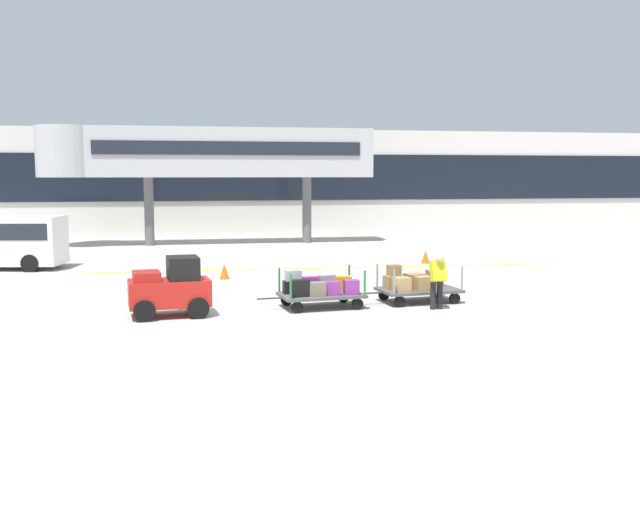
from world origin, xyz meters
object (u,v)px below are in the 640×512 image
(baggage_cart_lead, at_px, (320,289))
(shuttle_van, at_px, (0,238))
(baggage_tug, at_px, (171,288))
(safety_cone_far, at_px, (224,271))
(baggage_cart_middle, at_px, (415,285))
(baggage_handler, at_px, (438,279))
(safety_cone_near, at_px, (426,257))

(baggage_cart_lead, xyz_separation_m, shuttle_van, (-10.89, 10.45, 0.71))
(baggage_tug, bearing_deg, safety_cone_far, 74.85)
(baggage_cart_lead, xyz_separation_m, baggage_cart_middle, (2.91, 0.34, -0.01))
(baggage_cart_lead, height_order, baggage_cart_middle, same)
(baggage_cart_middle, bearing_deg, baggage_handler, -79.58)
(baggage_cart_lead, bearing_deg, baggage_tug, -173.30)
(shuttle_van, bearing_deg, safety_cone_far, -27.17)
(baggage_tug, relative_size, shuttle_van, 0.44)
(baggage_tug, relative_size, baggage_handler, 1.41)
(baggage_cart_lead, distance_m, baggage_cart_middle, 2.93)
(baggage_cart_middle, distance_m, safety_cone_far, 7.77)
(baggage_handler, bearing_deg, shuttle_van, 140.99)
(baggage_tug, height_order, safety_cone_near, baggage_tug)
(baggage_cart_lead, height_order, baggage_handler, baggage_handler)
(baggage_cart_lead, relative_size, baggage_cart_middle, 1.00)
(baggage_handler, height_order, safety_cone_near, baggage_handler)
(safety_cone_far, bearing_deg, baggage_cart_middle, -47.47)
(baggage_handler, bearing_deg, safety_cone_far, 128.14)
(baggage_tug, xyz_separation_m, baggage_cart_lead, (4.11, 0.48, -0.23))
(baggage_cart_middle, distance_m, safety_cone_near, 9.32)
(safety_cone_far, bearing_deg, shuttle_van, 152.83)
(safety_cone_near, distance_m, safety_cone_far, 9.11)
(baggage_handler, distance_m, shuttle_van, 18.06)
(shuttle_van, bearing_deg, baggage_tug, -58.19)
(baggage_cart_middle, xyz_separation_m, safety_cone_far, (-5.25, 5.72, -0.24))
(baggage_tug, distance_m, shuttle_van, 12.87)
(baggage_tug, height_order, baggage_cart_lead, baggage_tug)
(baggage_cart_lead, xyz_separation_m, safety_cone_far, (-2.34, 6.06, -0.25))
(baggage_cart_lead, bearing_deg, baggage_handler, -16.27)
(baggage_tug, xyz_separation_m, safety_cone_far, (1.77, 6.54, -0.48))
(shuttle_van, height_order, safety_cone_far, shuttle_van)
(baggage_cart_lead, xyz_separation_m, baggage_handler, (3.14, -0.92, 0.34))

